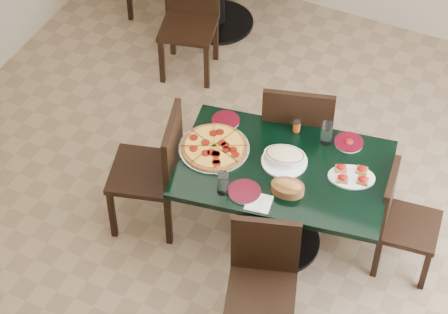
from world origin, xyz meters
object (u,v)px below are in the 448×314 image
at_px(chair_right, 400,218).
at_px(bread_basket, 288,187).
at_px(main_table, 283,187).
at_px(lasagna_casserole, 285,157).
at_px(pepperoni_pizza, 214,147).
at_px(chair_far, 297,130).
at_px(bruschetta_platter, 352,175).
at_px(back_chair_near, 190,13).
at_px(chair_left, 157,166).
at_px(chair_near, 263,276).

height_order(chair_right, bread_basket, bread_basket).
bearing_deg(main_table, chair_right, 4.06).
xyz_separation_m(main_table, bread_basket, (0.10, -0.18, 0.22)).
height_order(chair_right, lasagna_casserole, lasagna_casserole).
bearing_deg(chair_right, pepperoni_pizza, 94.01).
height_order(chair_far, bruschetta_platter, chair_far).
bearing_deg(lasagna_casserole, chair_far, 88.73).
bearing_deg(bruschetta_platter, lasagna_casserole, 169.62).
distance_m(chair_far, back_chair_near, 1.59).
bearing_deg(bruschetta_platter, chair_left, 174.28).
bearing_deg(chair_near, pepperoni_pizza, 117.63).
xyz_separation_m(chair_far, bread_basket, (0.21, -0.70, 0.22)).
xyz_separation_m(main_table, lasagna_casserole, (-0.02, 0.04, 0.23)).
bearing_deg(chair_left, chair_far, 117.47).
distance_m(chair_far, chair_right, 0.92).
distance_m(chair_near, bruschetta_platter, 0.83).
height_order(chair_far, lasagna_casserole, chair_far).
bearing_deg(chair_far, chair_near, 85.96).
bearing_deg(main_table, pepperoni_pizza, 175.74).
relative_size(back_chair_near, bruschetta_platter, 2.70).
height_order(chair_right, back_chair_near, back_chair_near).
bearing_deg(back_chair_near, bread_basket, -61.77).
distance_m(chair_right, bruschetta_platter, 0.48).
height_order(chair_near, bruschetta_platter, chair_near).
height_order(chair_right, bruschetta_platter, bruschetta_platter).
height_order(chair_near, chair_left, chair_left).
bearing_deg(bruschetta_platter, chair_right, -2.26).
bearing_deg(bruschetta_platter, chair_near, -126.98).
bearing_deg(pepperoni_pizza, lasagna_casserole, 11.39).
bearing_deg(chair_far, lasagna_casserole, 84.62).
xyz_separation_m(chair_far, bruschetta_platter, (0.52, -0.43, 0.21)).
xyz_separation_m(back_chair_near, bruschetta_platter, (1.82, -1.35, 0.26)).
relative_size(main_table, bruschetta_platter, 4.24).
height_order(back_chair_near, pepperoni_pizza, back_chair_near).
distance_m(back_chair_near, bruschetta_platter, 2.27).
relative_size(chair_left, bread_basket, 4.25).
relative_size(main_table, pepperoni_pizza, 3.18).
relative_size(chair_far, chair_right, 1.25).
height_order(lasagna_casserole, bruschetta_platter, lasagna_casserole).
distance_m(lasagna_casserole, bruschetta_platter, 0.43).
distance_m(chair_right, chair_left, 1.61).
xyz_separation_m(chair_left, bread_basket, (0.93, -0.02, 0.25)).
height_order(main_table, chair_far, chair_far).
bearing_deg(chair_near, chair_left, 135.71).
bearing_deg(lasagna_casserole, back_chair_near, 122.17).
relative_size(back_chair_near, pepperoni_pizza, 2.02).
bearing_deg(chair_near, chair_right, 36.35).
bearing_deg(back_chair_near, chair_far, -50.04).
bearing_deg(chair_left, chair_near, 47.64).
bearing_deg(chair_far, bruschetta_platter, 124.15).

